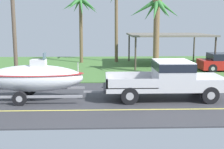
{
  "coord_description": "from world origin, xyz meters",
  "views": [
    {
      "loc": [
        -3.71,
        -14.24,
        3.73
      ],
      "look_at": [
        -3.18,
        0.86,
        1.08
      ],
      "focal_mm": 48.16,
      "sensor_mm": 36.0,
      "label": 1
    }
  ],
  "objects_px": {
    "carport_awning": "(168,35)",
    "palm_tree_near_right": "(81,10)",
    "utility_pole": "(13,10)",
    "boat_on_trailer": "(34,78)",
    "pickup_truck_towing": "(172,78)",
    "palm_tree_near_left": "(157,17)",
    "palm_tree_far_left": "(116,2)"
  },
  "relations": [
    {
      "from": "pickup_truck_towing",
      "to": "boat_on_trailer",
      "type": "relative_size",
      "value": 1.0
    },
    {
      "from": "carport_awning",
      "to": "palm_tree_far_left",
      "type": "bearing_deg",
      "value": 151.36
    },
    {
      "from": "palm_tree_near_left",
      "to": "palm_tree_near_right",
      "type": "distance_m",
      "value": 8.38
    },
    {
      "from": "palm_tree_near_left",
      "to": "palm_tree_far_left",
      "type": "relative_size",
      "value": 0.77
    },
    {
      "from": "palm_tree_far_left",
      "to": "utility_pole",
      "type": "xyz_separation_m",
      "value": [
        -6.67,
        -9.33,
        -1.08
      ]
    },
    {
      "from": "pickup_truck_towing",
      "to": "palm_tree_far_left",
      "type": "bearing_deg",
      "value": 98.51
    },
    {
      "from": "palm_tree_near_left",
      "to": "palm_tree_near_right",
      "type": "xyz_separation_m",
      "value": [
        -5.71,
        6.09,
        0.76
      ]
    },
    {
      "from": "palm_tree_near_right",
      "to": "palm_tree_far_left",
      "type": "height_order",
      "value": "palm_tree_far_left"
    },
    {
      "from": "palm_tree_near_left",
      "to": "palm_tree_near_right",
      "type": "bearing_deg",
      "value": 133.13
    },
    {
      "from": "palm_tree_near_right",
      "to": "palm_tree_far_left",
      "type": "bearing_deg",
      "value": 9.87
    },
    {
      "from": "pickup_truck_towing",
      "to": "carport_awning",
      "type": "bearing_deg",
      "value": 78.49
    },
    {
      "from": "utility_pole",
      "to": "carport_awning",
      "type": "bearing_deg",
      "value": 32.07
    },
    {
      "from": "pickup_truck_towing",
      "to": "carport_awning",
      "type": "distance_m",
      "value": 11.75
    },
    {
      "from": "pickup_truck_towing",
      "to": "palm_tree_near_right",
      "type": "relative_size",
      "value": 0.97
    },
    {
      "from": "pickup_truck_towing",
      "to": "palm_tree_far_left",
      "type": "distance_m",
      "value": 14.66
    },
    {
      "from": "carport_awning",
      "to": "palm_tree_far_left",
      "type": "xyz_separation_m",
      "value": [
        -4.39,
        2.4,
        2.93
      ]
    },
    {
      "from": "carport_awning",
      "to": "utility_pole",
      "type": "xyz_separation_m",
      "value": [
        -11.06,
        -6.93,
        1.84
      ]
    },
    {
      "from": "palm_tree_far_left",
      "to": "palm_tree_near_right",
      "type": "bearing_deg",
      "value": -170.13
    },
    {
      "from": "palm_tree_far_left",
      "to": "utility_pole",
      "type": "height_order",
      "value": "utility_pole"
    },
    {
      "from": "boat_on_trailer",
      "to": "utility_pole",
      "type": "distance_m",
      "value": 5.97
    },
    {
      "from": "pickup_truck_towing",
      "to": "palm_tree_far_left",
      "type": "height_order",
      "value": "palm_tree_far_left"
    },
    {
      "from": "pickup_truck_towing",
      "to": "carport_awning",
      "type": "relative_size",
      "value": 0.88
    },
    {
      "from": "carport_awning",
      "to": "palm_tree_near_right",
      "type": "relative_size",
      "value": 1.1
    },
    {
      "from": "pickup_truck_towing",
      "to": "carport_awning",
      "type": "height_order",
      "value": "carport_awning"
    },
    {
      "from": "utility_pole",
      "to": "boat_on_trailer",
      "type": "bearing_deg",
      "value": -65.1
    },
    {
      "from": "pickup_truck_towing",
      "to": "palm_tree_near_right",
      "type": "bearing_deg",
      "value": 111.39
    },
    {
      "from": "boat_on_trailer",
      "to": "palm_tree_near_right",
      "type": "bearing_deg",
      "value": 83.67
    },
    {
      "from": "palm_tree_near_right",
      "to": "utility_pole",
      "type": "height_order",
      "value": "utility_pole"
    },
    {
      "from": "pickup_truck_towing",
      "to": "palm_tree_near_left",
      "type": "relative_size",
      "value": 1.06
    },
    {
      "from": "carport_awning",
      "to": "palm_tree_near_right",
      "type": "height_order",
      "value": "palm_tree_near_right"
    },
    {
      "from": "boat_on_trailer",
      "to": "palm_tree_far_left",
      "type": "xyz_separation_m",
      "value": [
        4.6,
        13.8,
        4.45
      ]
    },
    {
      "from": "carport_awning",
      "to": "pickup_truck_towing",
      "type": "bearing_deg",
      "value": -101.51
    }
  ]
}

